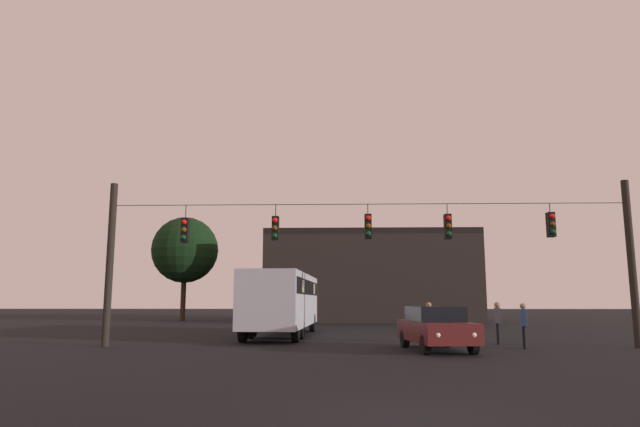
# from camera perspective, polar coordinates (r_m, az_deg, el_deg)

# --- Properties ---
(ground_plane) EXTENTS (168.00, 168.00, 0.00)m
(ground_plane) POSITION_cam_1_polar(r_m,az_deg,el_deg) (33.04, 3.83, -11.95)
(ground_plane) COLOR black
(ground_plane) RESTS_ON ground
(overhead_signal_span) EXTENTS (20.19, 0.44, 6.30)m
(overhead_signal_span) POSITION_cam_1_polar(r_m,az_deg,el_deg) (21.25, 4.78, -3.79)
(overhead_signal_span) COLOR black
(overhead_signal_span) RESTS_ON ground
(city_bus) EXTENTS (2.96, 11.09, 3.00)m
(city_bus) POSITION_cam_1_polar(r_m,az_deg,el_deg) (27.74, -3.81, -8.67)
(city_bus) COLOR #B7BCC6
(city_bus) RESTS_ON ground
(car_near_right) EXTENTS (2.28, 4.48, 1.52)m
(car_near_right) POSITION_cam_1_polar(r_m,az_deg,el_deg) (20.14, 11.87, -11.43)
(car_near_right) COLOR #511919
(car_near_right) RESTS_ON ground
(pedestrian_crossing_left) EXTENTS (0.33, 0.41, 1.67)m
(pedestrian_crossing_left) POSITION_cam_1_polar(r_m,az_deg,el_deg) (23.64, 17.88, -10.45)
(pedestrian_crossing_left) COLOR black
(pedestrian_crossing_left) RESTS_ON ground
(pedestrian_crossing_center) EXTENTS (0.32, 0.41, 1.65)m
(pedestrian_crossing_center) POSITION_cam_1_polar(r_m,az_deg,el_deg) (23.90, 11.21, -10.71)
(pedestrian_crossing_center) COLOR black
(pedestrian_crossing_center) RESTS_ON ground
(pedestrian_crossing_right) EXTENTS (0.35, 0.42, 1.63)m
(pedestrian_crossing_right) POSITION_cam_1_polar(r_m,az_deg,el_deg) (21.78, 20.30, -10.55)
(pedestrian_crossing_right) COLOR black
(pedestrian_crossing_right) RESTS_ON ground
(corner_building) EXTENTS (17.32, 12.99, 7.41)m
(corner_building) POSITION_cam_1_polar(r_m,az_deg,el_deg) (49.77, 5.05, -6.66)
(corner_building) COLOR black
(corner_building) RESTS_ON ground
(tree_left_silhouette) EXTENTS (5.72, 5.72, 8.95)m
(tree_left_silhouette) POSITION_cam_1_polar(r_m,az_deg,el_deg) (49.62, -13.77, -3.69)
(tree_left_silhouette) COLOR #2D2116
(tree_left_silhouette) RESTS_ON ground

